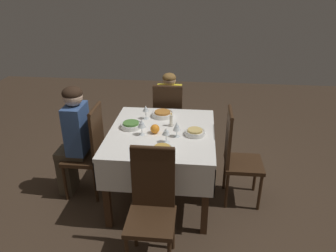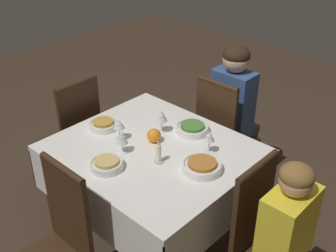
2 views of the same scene
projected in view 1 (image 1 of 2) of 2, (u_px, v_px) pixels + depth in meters
ground_plane at (162, 195)px, 3.49m from camera, size 8.00×8.00×0.00m
dining_table at (162, 141)px, 3.21m from camera, size 1.16×1.02×0.76m
chair_south at (89, 149)px, 3.33m from camera, size 0.37×0.38×0.99m
chair_west at (168, 119)px, 4.00m from camera, size 0.38×0.37×0.99m
chair_east at (152, 204)px, 2.54m from camera, size 0.38×0.37×0.99m
chair_north at (237, 155)px, 3.23m from camera, size 0.37×0.38×0.99m
person_adult_denim at (73, 135)px, 3.28m from camera, size 0.30×0.34×1.19m
person_child_yellow at (170, 109)px, 4.12m from camera, size 0.33×0.30×1.08m
bowl_south at (131, 125)px, 3.23m from camera, size 0.21×0.21×0.06m
wine_glass_south at (142, 124)px, 3.05m from camera, size 0.08×0.08×0.16m
bowl_west at (163, 114)px, 3.48m from camera, size 0.23×0.23×0.06m
wine_glass_west at (146, 109)px, 3.39m from camera, size 0.06×0.06×0.15m
bowl_east at (162, 149)px, 2.79m from camera, size 0.19×0.19×0.06m
wine_glass_east at (166, 132)px, 2.92m from camera, size 0.07×0.07×0.14m
bowl_north at (195, 132)px, 3.09m from camera, size 0.19×0.19×0.06m
wine_glass_north at (177, 127)px, 3.02m from camera, size 0.07×0.07×0.15m
candle_centerpiece at (171, 121)px, 3.26m from camera, size 0.06×0.06×0.14m
orange_fruit at (155, 129)px, 3.11m from camera, size 0.09×0.09×0.09m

